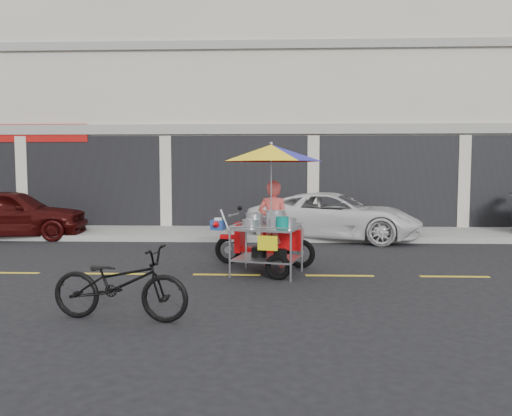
{
  "coord_description": "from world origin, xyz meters",
  "views": [
    {
      "loc": [
        -1.13,
        -8.72,
        1.86
      ],
      "look_at": [
        -1.5,
        0.6,
        1.15
      ],
      "focal_mm": 35.0,
      "sensor_mm": 36.0,
      "label": 1
    }
  ],
  "objects_px": {
    "white_pickup": "(335,216)",
    "food_vendor_rig": "(270,191)",
    "maroon_sedan": "(9,213)",
    "near_bicycle": "(120,283)"
  },
  "relations": [
    {
      "from": "near_bicycle",
      "to": "food_vendor_rig",
      "type": "bearing_deg",
      "value": -23.23
    },
    {
      "from": "maroon_sedan",
      "to": "white_pickup",
      "type": "height_order",
      "value": "maroon_sedan"
    },
    {
      "from": "white_pickup",
      "to": "food_vendor_rig",
      "type": "xyz_separation_m",
      "value": [
        -1.68,
        -4.33,
        0.86
      ]
    },
    {
      "from": "white_pickup",
      "to": "near_bicycle",
      "type": "relative_size",
      "value": 2.58
    },
    {
      "from": "white_pickup",
      "to": "food_vendor_rig",
      "type": "relative_size",
      "value": 1.91
    },
    {
      "from": "white_pickup",
      "to": "near_bicycle",
      "type": "height_order",
      "value": "white_pickup"
    },
    {
      "from": "white_pickup",
      "to": "maroon_sedan",
      "type": "bearing_deg",
      "value": 107.51
    },
    {
      "from": "near_bicycle",
      "to": "food_vendor_rig",
      "type": "relative_size",
      "value": 0.74
    },
    {
      "from": "white_pickup",
      "to": "near_bicycle",
      "type": "distance_m",
      "value": 8.2
    },
    {
      "from": "maroon_sedan",
      "to": "near_bicycle",
      "type": "relative_size",
      "value": 2.31
    }
  ]
}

